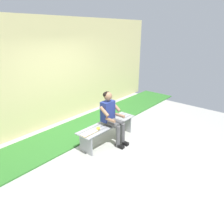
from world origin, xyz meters
TOP-DOWN VIEW (x-y plane):
  - ground_plane at (1.05, 1.00)m, footprint 10.00×7.00m
  - grass_strip at (0.00, -1.00)m, footprint 9.00×1.27m
  - brick_wall at (0.50, -2.01)m, footprint 9.50×0.24m
  - bench_near at (0.00, 0.00)m, footprint 1.71×0.45m
  - person_seated at (-0.04, 0.10)m, footprint 0.50×0.69m
  - apple at (0.40, 0.07)m, footprint 0.09×0.09m
  - book_open at (0.64, 0.02)m, footprint 0.41×0.16m

SIDE VIEW (x-z plane):
  - ground_plane at x=1.05m, z-range -0.04..0.00m
  - grass_strip at x=0.00m, z-range 0.00..0.03m
  - bench_near at x=0.00m, z-range 0.12..0.60m
  - book_open at x=0.64m, z-range 0.48..0.50m
  - apple at x=0.40m, z-range 0.48..0.57m
  - person_seated at x=-0.04m, z-range 0.07..1.35m
  - brick_wall at x=0.50m, z-range 0.00..2.98m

